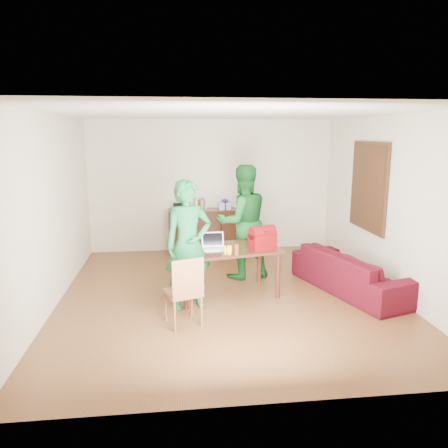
{
  "coord_description": "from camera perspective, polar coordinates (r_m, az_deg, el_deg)",
  "views": [
    {
      "loc": [
        -0.79,
        -6.25,
        2.43
      ],
      "look_at": [
        -0.03,
        0.24,
        1.06
      ],
      "focal_mm": 35.0,
      "sensor_mm": 36.0,
      "label": 1
    }
  ],
  "objects": [
    {
      "name": "person_far",
      "position": [
        7.35,
        2.44,
        0.28
      ],
      "size": [
        1.07,
        0.92,
        1.92
      ],
      "primitive_type": "imported",
      "rotation": [
        0.0,
        0.0,
        3.37
      ],
      "color": "#12551D",
      "rests_on": "ground"
    },
    {
      "name": "bananas",
      "position": [
        6.17,
        0.52,
        -3.87
      ],
      "size": [
        0.16,
        0.11,
        0.06
      ],
      "primitive_type": null,
      "rotation": [
        0.0,
        0.0,
        -0.13
      ],
      "color": "yellow",
      "rests_on": "table"
    },
    {
      "name": "room",
      "position": [
        6.53,
        0.48,
        1.91
      ],
      "size": [
        5.2,
        5.7,
        2.9
      ],
      "color": "#4D2213",
      "rests_on": "ground"
    },
    {
      "name": "sofa",
      "position": [
        7.12,
        16.39,
        -5.98
      ],
      "size": [
        1.44,
        2.29,
        0.62
      ],
      "primitive_type": "imported",
      "rotation": [
        0.0,
        0.0,
        1.87
      ],
      "color": "#36070A",
      "rests_on": "ground"
    },
    {
      "name": "bottle",
      "position": [
        6.16,
        1.65,
        -3.27
      ],
      "size": [
        0.07,
        0.07,
        0.19
      ],
      "primitive_type": "cylinder",
      "rotation": [
        0.0,
        0.0,
        -0.18
      ],
      "color": "#5F2C15",
      "rests_on": "table"
    },
    {
      "name": "person_near",
      "position": [
        6.07,
        -4.68,
        -2.75
      ],
      "size": [
        0.75,
        0.58,
        1.82
      ],
      "primitive_type": "imported",
      "rotation": [
        0.0,
        0.0,
        0.24
      ],
      "color": "#15622F",
      "rests_on": "ground"
    },
    {
      "name": "chair",
      "position": [
        5.72,
        -5.28,
        -10.45
      ],
      "size": [
        0.53,
        0.52,
        0.92
      ],
      "rotation": [
        0.0,
        0.0,
        0.34
      ],
      "color": "brown",
      "rests_on": "ground"
    },
    {
      "name": "table",
      "position": [
        6.58,
        0.2,
        -3.93
      ],
      "size": [
        1.71,
        1.18,
        0.74
      ],
      "rotation": [
        0.0,
        0.0,
        0.2
      ],
      "color": "black",
      "rests_on": "ground"
    },
    {
      "name": "laptop",
      "position": [
        6.47,
        -1.35,
        -2.98
      ],
      "size": [
        0.33,
        0.24,
        0.23
      ],
      "rotation": [
        0.0,
        0.0,
        0.02
      ],
      "color": "white",
      "rests_on": "table"
    },
    {
      "name": "red_bag",
      "position": [
        6.48,
        5.02,
        -2.12
      ],
      "size": [
        0.43,
        0.34,
        0.28
      ],
      "primitive_type": "cube",
      "rotation": [
        0.0,
        0.0,
        0.38
      ],
      "color": "#6D070A",
      "rests_on": "table"
    }
  ]
}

